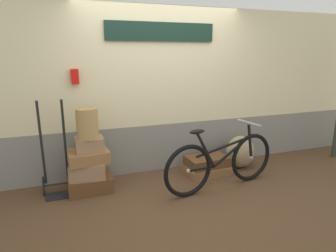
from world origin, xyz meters
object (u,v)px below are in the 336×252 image
Objects in this scene: suitcase_0 at (90,183)px; burlap_sack at (240,152)px; suitcase_2 at (88,156)px; luggage_trolley at (56,171)px; suitcase_3 at (90,144)px; suitcase_4 at (207,169)px; suitcase_5 at (207,161)px; wicker_basket at (87,124)px; suitcase_1 at (87,170)px; bicycle at (221,162)px.

burlap_sack is at bearing -0.23° from suitcase_0.
luggage_trolley is (-0.42, 0.05, -0.17)m from suitcase_2.
suitcase_3 is at bearing -1.04° from suitcase_2.
suitcase_2 is at bearing -177.69° from suitcase_3.
suitcase_5 is at bearing -109.03° from suitcase_4.
suitcase_4 is 1.70× the size of wicker_basket.
suitcase_3 is (0.03, -0.00, 0.56)m from suitcase_0.
burlap_sack is (2.42, 0.05, -0.05)m from suitcase_1.
suitcase_1 is 0.90× the size of suitcase_2.
suitcase_1 reaches higher than suitcase_0.
suitcase_3 is 1.80m from bicycle.
suitcase_0 is at bearing 113.10° from wicker_basket.
suitcase_4 is (1.75, -0.01, -0.60)m from suitcase_3.
suitcase_1 is 1.80m from suitcase_5.
bicycle reaches higher than suitcase_0.
suitcase_4 is at bearing 0.57° from wicker_basket.
suitcase_0 is at bearing 162.42° from bicycle.
bicycle reaches higher than burlap_sack.
wicker_basket is 2.48m from burlap_sack.
suitcase_1 is 0.36× the size of luggage_trolley.
suitcase_3 is 1.80m from suitcase_5.
suitcase_0 is 0.39m from suitcase_2.
suitcase_5 is at bearing -175.78° from burlap_sack.
suitcase_3 is at bearing -179.32° from burlap_sack.
wicker_basket is (0.01, -0.03, 0.45)m from suitcase_2.
suitcase_1 is at bearing 176.84° from suitcase_5.
suitcase_3 is 0.29m from wicker_basket.
suitcase_1 is 0.40m from luggage_trolley.
luggage_trolley is at bearing 179.66° from burlap_sack.
wicker_basket is (-1.76, -0.02, 0.88)m from suitcase_4.
suitcase_1 is 0.74× the size of suitcase_5.
suitcase_1 is at bearing -178.83° from burlap_sack.
bicycle is at bearing -15.39° from luggage_trolley.
suitcase_5 is at bearing 83.74° from bicycle.
luggage_trolley is (-0.45, 0.04, -0.34)m from suitcase_3.
suitcase_1 is at bearing 168.76° from wicker_basket.
suitcase_3 reaches higher than burlap_sack.
suitcase_2 is (-0.00, -0.00, 0.39)m from suitcase_0.
wicker_basket is at bearing -178.63° from burlap_sack.
suitcase_5 is 2.20m from luggage_trolley.
bicycle is at bearing -18.47° from suitcase_0.
suitcase_4 is 1.97m from wicker_basket.
burlap_sack is (0.63, 0.05, 0.07)m from suitcase_5.
burlap_sack reaches higher than suitcase_5.
wicker_basket is at bearing -4.65° from suitcase_1.
suitcase_2 is 1.80m from suitcase_5.
suitcase_0 is at bearing 176.13° from suitcase_5.
wicker_basket is at bearing 177.08° from suitcase_5.
suitcase_4 is 0.66m from burlap_sack.
suitcase_0 is 0.86× the size of suitcase_4.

